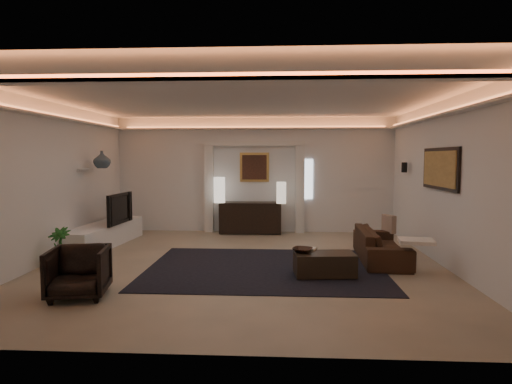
# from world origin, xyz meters

# --- Properties ---
(floor) EXTENTS (7.00, 7.00, 0.00)m
(floor) POSITION_xyz_m (0.00, 0.00, 0.00)
(floor) COLOR tan
(floor) RESTS_ON ground
(ceiling) EXTENTS (7.00, 7.00, 0.00)m
(ceiling) POSITION_xyz_m (0.00, 0.00, 2.90)
(ceiling) COLOR white
(ceiling) RESTS_ON ground
(wall_back) EXTENTS (7.00, 0.00, 7.00)m
(wall_back) POSITION_xyz_m (0.00, 3.50, 1.45)
(wall_back) COLOR white
(wall_back) RESTS_ON ground
(wall_front) EXTENTS (7.00, 0.00, 7.00)m
(wall_front) POSITION_xyz_m (0.00, -3.50, 1.45)
(wall_front) COLOR white
(wall_front) RESTS_ON ground
(wall_left) EXTENTS (0.00, 7.00, 7.00)m
(wall_left) POSITION_xyz_m (-3.50, 0.00, 1.45)
(wall_left) COLOR white
(wall_left) RESTS_ON ground
(wall_right) EXTENTS (0.00, 7.00, 7.00)m
(wall_right) POSITION_xyz_m (3.50, 0.00, 1.45)
(wall_right) COLOR white
(wall_right) RESTS_ON ground
(cove_soffit) EXTENTS (7.00, 7.00, 0.04)m
(cove_soffit) POSITION_xyz_m (0.00, 0.00, 2.62)
(cove_soffit) COLOR silver
(cove_soffit) RESTS_ON ceiling
(daylight_slit) EXTENTS (0.25, 0.03, 1.00)m
(daylight_slit) POSITION_xyz_m (1.35, 3.48, 1.35)
(daylight_slit) COLOR white
(daylight_slit) RESTS_ON wall_back
(area_rug) EXTENTS (4.00, 3.00, 0.01)m
(area_rug) POSITION_xyz_m (0.40, -0.20, 0.01)
(area_rug) COLOR black
(area_rug) RESTS_ON ground
(pilaster_left) EXTENTS (0.22, 0.20, 2.20)m
(pilaster_left) POSITION_xyz_m (-1.15, 3.40, 1.10)
(pilaster_left) COLOR silver
(pilaster_left) RESTS_ON ground
(pilaster_right) EXTENTS (0.22, 0.20, 2.20)m
(pilaster_right) POSITION_xyz_m (1.15, 3.40, 1.10)
(pilaster_right) COLOR silver
(pilaster_right) RESTS_ON ground
(alcove_header) EXTENTS (2.52, 0.20, 0.12)m
(alcove_header) POSITION_xyz_m (0.00, 3.40, 2.25)
(alcove_header) COLOR silver
(alcove_header) RESTS_ON wall_back
(painting_frame) EXTENTS (0.74, 0.04, 0.74)m
(painting_frame) POSITION_xyz_m (0.00, 3.47, 1.65)
(painting_frame) COLOR tan
(painting_frame) RESTS_ON wall_back
(painting_canvas) EXTENTS (0.62, 0.02, 0.62)m
(painting_canvas) POSITION_xyz_m (0.00, 3.44, 1.65)
(painting_canvas) COLOR #4C2D1E
(painting_canvas) RESTS_ON wall_back
(art_panel_frame) EXTENTS (0.04, 1.64, 0.74)m
(art_panel_frame) POSITION_xyz_m (3.47, 0.30, 1.70)
(art_panel_frame) COLOR black
(art_panel_frame) RESTS_ON wall_right
(art_panel_gold) EXTENTS (0.02, 1.50, 0.62)m
(art_panel_gold) POSITION_xyz_m (3.44, 0.30, 1.70)
(art_panel_gold) COLOR tan
(art_panel_gold) RESTS_ON wall_right
(wall_sconce) EXTENTS (0.12, 0.12, 0.22)m
(wall_sconce) POSITION_xyz_m (3.38, 2.20, 1.68)
(wall_sconce) COLOR black
(wall_sconce) RESTS_ON wall_right
(wall_niche) EXTENTS (0.10, 0.55, 0.04)m
(wall_niche) POSITION_xyz_m (-3.44, 1.40, 1.65)
(wall_niche) COLOR silver
(wall_niche) RESTS_ON wall_left
(console) EXTENTS (1.53, 0.48, 0.76)m
(console) POSITION_xyz_m (-0.08, 3.21, 0.40)
(console) COLOR black
(console) RESTS_ON ground
(lamp_left) EXTENTS (0.36, 0.36, 0.63)m
(lamp_left) POSITION_xyz_m (-0.85, 3.10, 1.09)
(lamp_left) COLOR white
(lamp_left) RESTS_ON console
(lamp_right) EXTENTS (0.30, 0.30, 0.52)m
(lamp_right) POSITION_xyz_m (0.68, 2.99, 1.09)
(lamp_right) COLOR beige
(lamp_right) RESTS_ON console
(media_ledge) EXTENTS (0.89, 2.67, 0.49)m
(media_ledge) POSITION_xyz_m (-3.15, 1.53, 0.23)
(media_ledge) COLOR white
(media_ledge) RESTS_ON ground
(tv) EXTENTS (1.15, 0.22, 0.66)m
(tv) POSITION_xyz_m (-2.91, 1.60, 0.78)
(tv) COLOR black
(tv) RESTS_ON media_ledge
(figurine) EXTENTS (0.15, 0.15, 0.37)m
(figurine) POSITION_xyz_m (-3.15, 2.55, 0.64)
(figurine) COLOR black
(figurine) RESTS_ON media_ledge
(ginger_jar) EXTENTS (0.44, 0.44, 0.37)m
(ginger_jar) POSITION_xyz_m (-3.15, 1.57, 1.86)
(ginger_jar) COLOR slate
(ginger_jar) RESTS_ON wall_niche
(plant) EXTENTS (0.43, 0.43, 0.69)m
(plant) POSITION_xyz_m (-3.15, -0.32, 0.35)
(plant) COLOR #1E5C1F
(plant) RESTS_ON ground
(sofa) EXTENTS (2.02, 0.88, 0.58)m
(sofa) POSITION_xyz_m (2.51, 0.50, 0.29)
(sofa) COLOR #312313
(sofa) RESTS_ON ground
(throw_blanket) EXTENTS (0.60, 0.52, 0.06)m
(throw_blanket) POSITION_xyz_m (2.85, -0.45, 0.55)
(throw_blanket) COLOR white
(throw_blanket) RESTS_ON sofa
(throw_pillow) EXTENTS (0.22, 0.37, 0.36)m
(throw_pillow) POSITION_xyz_m (2.87, 1.37, 0.55)
(throw_pillow) COLOR tan
(throw_pillow) RESTS_ON sofa
(coffee_table) EXTENTS (0.99, 0.60, 0.35)m
(coffee_table) POSITION_xyz_m (1.36, -0.66, 0.21)
(coffee_table) COLOR black
(coffee_table) RESTS_ON ground
(bowl) EXTENTS (0.40, 0.40, 0.08)m
(bowl) POSITION_xyz_m (1.01, -0.64, 0.45)
(bowl) COLOR black
(bowl) RESTS_ON coffee_table
(magazine) EXTENTS (0.33, 0.29, 0.03)m
(magazine) POSITION_xyz_m (1.11, -0.40, 0.42)
(magazine) COLOR #F9E5C3
(magazine) RESTS_ON coffee_table
(armchair) EXTENTS (0.87, 0.89, 0.69)m
(armchair) POSITION_xyz_m (-2.07, -1.88, 0.35)
(armchair) COLOR #31281F
(armchair) RESTS_ON ground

